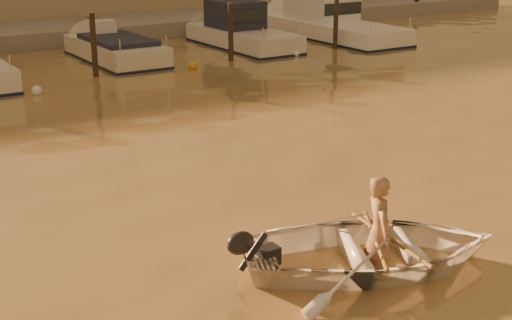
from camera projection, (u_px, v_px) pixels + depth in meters
ground_plane at (411, 219)px, 11.72m from camera, size 160.00×160.00×0.00m
dinghy at (371, 250)px, 10.03m from camera, size 4.40×3.86×0.76m
person at (379, 232)px, 9.96m from camera, size 0.60×0.71×1.65m
outboard_motor at (267, 256)px, 9.79m from camera, size 0.98×0.73×0.70m
oar_port at (389, 238)px, 10.02m from camera, size 0.48×2.07×0.13m
oar_starboard at (375, 239)px, 9.99m from camera, size 1.21×1.78×0.13m
moored_boat_3 at (116, 54)px, 25.12m from camera, size 2.02×5.85×0.95m
moored_boat_4 at (243, 31)px, 27.70m from camera, size 2.05×6.39×1.75m
moored_boat_5 at (332, 23)px, 29.98m from camera, size 2.49×8.26×1.75m
piling_2 at (94, 48)px, 22.34m from camera, size 0.18×0.18×2.20m
piling_3 at (231, 35)px, 24.91m from camera, size 0.18×0.18×2.20m
piling_4 at (336, 25)px, 27.32m from camera, size 0.18×0.18×2.20m
fender_c at (37, 91)px, 20.22m from camera, size 0.30×0.30×0.30m
fender_d at (193, 66)px, 23.73m from camera, size 0.30×0.30×0.30m
fender_e at (295, 53)px, 26.01m from camera, size 0.30×0.30×0.30m
quay at (32, 39)px, 28.81m from camera, size 52.00×4.00×1.00m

